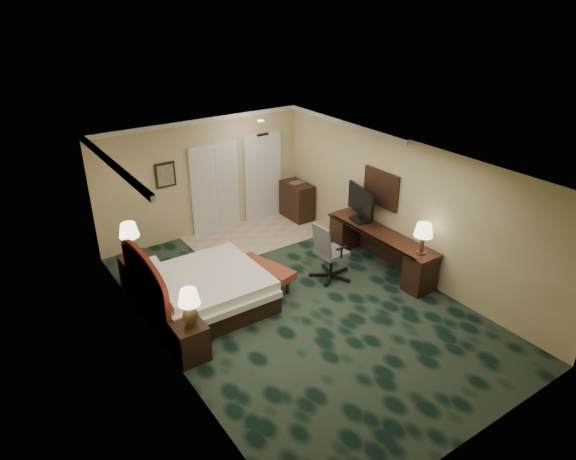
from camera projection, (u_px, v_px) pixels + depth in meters
floor at (299, 305)px, 9.39m from camera, size 5.00×7.50×0.00m
ceiling at (300, 164)px, 8.22m from camera, size 5.00×7.50×0.00m
wall_back at (203, 177)px, 11.60m from camera, size 5.00×0.00×2.70m
wall_front at (485, 357)px, 6.01m from camera, size 5.00×0.00×2.70m
wall_left at (161, 282)px, 7.53m from camera, size 0.00×7.50×2.70m
wall_right at (403, 207)px, 10.07m from camera, size 0.00×7.50×2.70m
crown_molding at (300, 167)px, 8.24m from camera, size 5.00×7.50×0.10m
tile_patch at (258, 235)px, 12.00m from camera, size 3.20×1.70×0.01m
headboard at (146, 288)px, 8.59m from camera, size 0.12×2.00×1.40m
entry_door at (263, 177)px, 12.49m from camera, size 1.02×0.06×2.18m
closet_doors at (215, 188)px, 11.82m from camera, size 1.20×0.06×2.10m
wall_art at (165, 175)px, 11.00m from camera, size 0.45×0.06×0.55m
wall_mirror at (381, 189)px, 10.41m from camera, size 0.05×0.95×0.75m
bed at (207, 291)px, 9.21m from camera, size 2.01×1.86×0.64m
nightstand_near at (190, 341)px, 7.95m from camera, size 0.48×0.56×0.61m
nightstand_far at (138, 273)px, 9.75m from camera, size 0.54×0.62×0.67m
lamp_near at (190, 308)px, 7.67m from camera, size 0.36×0.36×0.64m
lamp_far at (130, 240)px, 9.48m from camera, size 0.46×0.46×0.69m
bed_bench at (266, 275)px, 9.94m from camera, size 0.74×1.30×0.42m
desk at (379, 250)px, 10.50m from camera, size 0.58×2.71×0.78m
tv at (361, 204)px, 10.67m from camera, size 0.29×0.97×0.76m
desk_lamp at (423, 238)px, 9.40m from camera, size 0.36×0.36×0.62m
desk_chair at (332, 250)px, 10.03m from camera, size 0.72×0.67×1.20m
minibar at (297, 201)px, 12.69m from camera, size 0.48×0.87×0.91m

